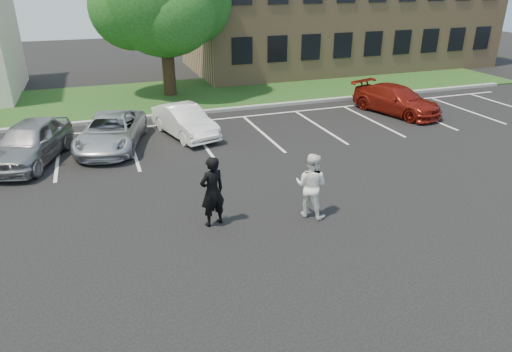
{
  "coord_description": "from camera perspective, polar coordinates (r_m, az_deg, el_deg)",
  "views": [
    {
      "loc": [
        -3.9,
        -9.96,
        6.38
      ],
      "look_at": [
        0.0,
        1.0,
        1.25
      ],
      "focal_mm": 32.0,
      "sensor_mm": 36.0,
      "label": 1
    }
  ],
  "objects": [
    {
      "name": "ground_plane",
      "position": [
        12.45,
        1.56,
        -7.03
      ],
      "size": [
        90.0,
        90.0,
        0.0
      ],
      "primitive_type": "plane",
      "color": "black",
      "rests_on": "ground"
    },
    {
      "name": "grass_strip",
      "position": [
        27.0,
        -10.9,
        9.79
      ],
      "size": [
        44.0,
        8.0,
        0.08
      ],
      "primitive_type": "cube",
      "color": "#1C4316",
      "rests_on": "ground"
    },
    {
      "name": "car_white_sedan",
      "position": [
        19.91,
        -8.91,
        6.8
      ],
      "size": [
        2.39,
        4.21,
        1.31
      ],
      "primitive_type": "imported",
      "rotation": [
        0.0,
        0.0,
        0.27
      ],
      "color": "white",
      "rests_on": "ground"
    },
    {
      "name": "man_black_suit",
      "position": [
        12.41,
        -5.48,
        -1.96
      ],
      "size": [
        0.84,
        0.67,
        2.02
      ],
      "primitive_type": "imported",
      "rotation": [
        0.0,
        0.0,
        3.43
      ],
      "color": "black",
      "rests_on": "ground"
    },
    {
      "name": "car_silver_west",
      "position": [
        18.7,
        -26.43,
        3.8
      ],
      "size": [
        3.24,
        4.88,
        1.54
      ],
      "primitive_type": "imported",
      "rotation": [
        0.0,
        0.0,
        -0.34
      ],
      "color": "#9E9EA2",
      "rests_on": "ground"
    },
    {
      "name": "office_building",
      "position": [
        36.69,
        10.27,
        19.97
      ],
      "size": [
        22.4,
        10.4,
        8.3
      ],
      "color": "#9D7E58",
      "rests_on": "ground"
    },
    {
      "name": "car_red_compact",
      "position": [
        24.11,
        17.15,
        9.08
      ],
      "size": [
        3.22,
        5.07,
        1.37
      ],
      "primitive_type": "imported",
      "rotation": [
        0.0,
        0.0,
        0.3
      ],
      "color": "maroon",
      "rests_on": "ground"
    },
    {
      "name": "man_white_shirt",
      "position": [
        12.93,
        6.89,
        -1.18
      ],
      "size": [
        1.17,
        1.17,
        1.91
      ],
      "primitive_type": "imported",
      "rotation": [
        0.0,
        0.0,
        2.36
      ],
      "color": "white",
      "rests_on": "ground"
    },
    {
      "name": "car_silver_minivan",
      "position": [
        19.2,
        -17.64,
        5.32
      ],
      "size": [
        3.4,
        5.15,
        1.32
      ],
      "primitive_type": "imported",
      "rotation": [
        0.0,
        0.0,
        -0.28
      ],
      "color": "#B8BBC2",
      "rests_on": "ground"
    },
    {
      "name": "stall_lines",
      "position": [
        20.65,
        -3.76,
        5.76
      ],
      "size": [
        34.0,
        5.36,
        0.01
      ],
      "color": "white",
      "rests_on": "ground"
    },
    {
      "name": "curb",
      "position": [
        23.17,
        -9.25,
        7.7
      ],
      "size": [
        40.0,
        0.3,
        0.15
      ],
      "primitive_type": "cube",
      "color": "gray",
      "rests_on": "ground"
    }
  ]
}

